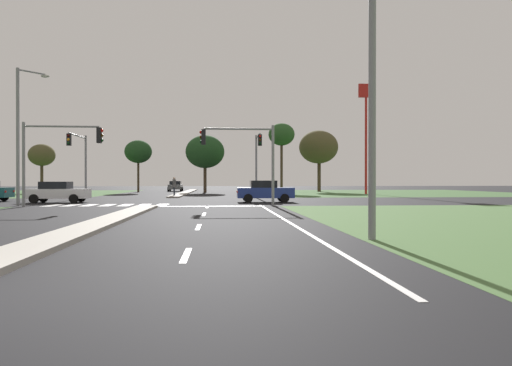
{
  "coord_description": "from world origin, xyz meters",
  "views": [
    {
      "loc": [
        4.2,
        -5.86,
        1.59
      ],
      "look_at": [
        7.49,
        35.56,
        1.37
      ],
      "focal_mm": 32.75,
      "sensor_mm": 36.0,
      "label": 1
    }
  ],
  "objects": [
    {
      "name": "treeline_second",
      "position": [
        -19.09,
        57.65,
        4.91
      ],
      "size": [
        3.39,
        3.39,
        6.41
      ],
      "color": "#423323",
      "rests_on": "ground"
    },
    {
      "name": "lane_dash_fourth",
      "position": [
        3.5,
        22.11,
        0.01
      ],
      "size": [
        0.14,
        2.0,
        0.01
      ],
      "primitive_type": "cube",
      "color": "silver",
      "rests_on": "ground"
    },
    {
      "name": "traffic_signal_far_right",
      "position": [
        7.6,
        35.14,
        3.91
      ],
      "size": [
        0.32,
        4.17,
        5.73
      ],
      "color": "gray",
      "rests_on": "ground"
    },
    {
      "name": "traffic_signal_far_left",
      "position": [
        -7.6,
        34.79,
        3.88
      ],
      "size": [
        0.32,
        4.98,
        5.6
      ],
      "color": "gray",
      "rests_on": "ground"
    },
    {
      "name": "ground_plane",
      "position": [
        0.0,
        30.0,
        0.0
      ],
      "size": [
        200.0,
        200.0,
        0.0
      ],
      "primitive_type": "plane",
      "color": "black"
    },
    {
      "name": "edge_line_right",
      "position": [
        6.85,
        12.0,
        0.01
      ],
      "size": [
        0.14,
        24.0,
        0.01
      ],
      "primitive_type": "cube",
      "color": "silver",
      "rests_on": "ground"
    },
    {
      "name": "street_lamp_second",
      "position": [
        -8.17,
        24.4,
        4.82
      ],
      "size": [
        1.58,
        1.53,
        8.61
      ],
      "color": "gray",
      "rests_on": "ground"
    },
    {
      "name": "median_island_far",
      "position": [
        0.0,
        55.0,
        0.07
      ],
      "size": [
        1.2,
        36.0,
        0.14
      ],
      "primitive_type": "cube",
      "color": "gray",
      "rests_on": "ground"
    },
    {
      "name": "treeline_seventh",
      "position": [
        18.44,
        60.04,
        6.4
      ],
      "size": [
        5.58,
        5.58,
        8.78
      ],
      "color": "#423323",
      "rests_on": "ground"
    },
    {
      "name": "treeline_third",
      "position": [
        -6.7,
        58.37,
        5.48
      ],
      "size": [
        3.65,
        3.65,
        7.07
      ],
      "color": "#423323",
      "rests_on": "ground"
    },
    {
      "name": "car_grey_near",
      "position": [
        -2.22,
        63.89,
        0.78
      ],
      "size": [
        2.02,
        4.46,
        1.52
      ],
      "rotation": [
        0.0,
        0.0,
        3.14
      ],
      "color": "slate",
      "rests_on": "ground"
    },
    {
      "name": "median_island_near",
      "position": [
        0.0,
        11.0,
        0.07
      ],
      "size": [
        1.2,
        22.0,
        0.14
      ],
      "primitive_type": "cube",
      "color": "#ADA89E",
      "rests_on": "ground"
    },
    {
      "name": "crosswalk_bar_seventh",
      "position": [
        0.5,
        24.8,
        0.01
      ],
      "size": [
        0.7,
        2.8,
        0.01
      ],
      "primitive_type": "cube",
      "color": "silver",
      "rests_on": "ground"
    },
    {
      "name": "grass_verge_far_right",
      "position": [
        25.5,
        54.5,
        0.0
      ],
      "size": [
        35.0,
        35.0,
        0.01
      ],
      "primitive_type": "cube",
      "color": "#385B2D",
      "rests_on": "ground"
    },
    {
      "name": "crosswalk_bar_sixth",
      "position": [
        -0.65,
        24.8,
        0.01
      ],
      "size": [
        0.7,
        2.8,
        0.01
      ],
      "primitive_type": "cube",
      "color": "silver",
      "rests_on": "ground"
    },
    {
      "name": "lane_dash_third",
      "position": [
        3.5,
        16.11,
        0.01
      ],
      "size": [
        0.14,
        2.0,
        0.01
      ],
      "primitive_type": "cube",
      "color": "silver",
      "rests_on": "ground"
    },
    {
      "name": "stop_bar_near",
      "position": [
        3.8,
        23.0,
        0.01
      ],
      "size": [
        6.4,
        0.5,
        0.01
      ],
      "primitive_type": "cube",
      "color": "silver",
      "rests_on": "ground"
    },
    {
      "name": "lane_dash_second",
      "position": [
        3.5,
        10.11,
        0.01
      ],
      "size": [
        0.14,
        2.0,
        0.01
      ],
      "primitive_type": "cube",
      "color": "silver",
      "rests_on": "ground"
    },
    {
      "name": "treeline_fourth",
      "position": [
        2.35,
        56.56,
        5.42
      ],
      "size": [
        5.16,
        5.16,
        7.64
      ],
      "color": "#423323",
      "rests_on": "ground"
    },
    {
      "name": "crosswalk_bar_third",
      "position": [
        -4.1,
        24.8,
        0.01
      ],
      "size": [
        0.7,
        2.8,
        0.01
      ],
      "primitive_type": "cube",
      "color": "silver",
      "rests_on": "ground"
    },
    {
      "name": "car_white_third",
      "position": [
        -7.35,
        28.62,
        0.77
      ],
      "size": [
        4.26,
        1.99,
        1.51
      ],
      "rotation": [
        0.0,
        0.0,
        -1.57
      ],
      "color": "silver",
      "rests_on": "ground"
    },
    {
      "name": "crosswalk_bar_second",
      "position": [
        -5.25,
        24.8,
        0.01
      ],
      "size": [
        0.7,
        2.8,
        0.01
      ],
      "primitive_type": "cube",
      "color": "silver",
      "rests_on": "ground"
    },
    {
      "name": "pedestrian_at_median",
      "position": [
        -0.17,
        40.3,
        1.23
      ],
      "size": [
        0.34,
        0.34,
        1.8
      ],
      "rotation": [
        0.0,
        0.0,
        4.56
      ],
      "color": "#232833",
      "rests_on": "median_island_far"
    },
    {
      "name": "street_lamp_near",
      "position": [
        8.11,
        6.3,
        4.82
      ],
      "size": [
        2.17,
        0.87,
        8.58
      ],
      "color": "gray",
      "rests_on": "ground"
    },
    {
      "name": "crosswalk_bar_near",
      "position": [
        -6.4,
        24.8,
        0.01
      ],
      "size": [
        0.7,
        2.8,
        0.01
      ],
      "primitive_type": "cube",
      "color": "silver",
      "rests_on": "ground"
    },
    {
      "name": "traffic_signal_near_left",
      "position": [
        -5.78,
        23.4,
        3.57
      ],
      "size": [
        4.82,
        0.32,
        5.14
      ],
      "color": "gray",
      "rests_on": "ground"
    },
    {
      "name": "crosswalk_bar_fifth",
      "position": [
        -1.8,
        24.8,
        0.01
      ],
      "size": [
        0.7,
        2.8,
        0.01
      ],
      "primitive_type": "cube",
      "color": "silver",
      "rests_on": "ground"
    },
    {
      "name": "treeline_sixth",
      "position": [
        18.75,
        60.98,
        6.51
      ],
      "size": [
        3.78,
        3.78,
        8.21
      ],
      "color": "#423323",
      "rests_on": "ground"
    },
    {
      "name": "car_blue_second",
      "position": [
        7.57,
        28.24,
        0.81
      ],
      "size": [
        4.15,
        1.97,
        1.59
      ],
      "rotation": [
        0.0,
        0.0,
        -1.57
      ],
      "color": "navy",
      "rests_on": "ground"
    },
    {
      "name": "lane_dash_near",
      "position": [
        3.5,
        4.11,
        0.01
      ],
      "size": [
        0.14,
        2.0,
        0.01
      ],
      "primitive_type": "cube",
      "color": "silver",
      "rests_on": "ground"
    },
    {
      "name": "traffic_signal_near_right",
      "position": [
        5.81,
        23.4,
        3.53
      ],
      "size": [
        4.71,
        0.32,
        5.08
      ],
      "color": "gray",
      "rests_on": "ground"
    },
    {
      "name": "fastfood_pole_sign",
      "position": [
        21.55,
        48.12,
        9.39
      ],
      "size": [
        1.8,
        0.4,
        13.03
      ],
      "color": "red",
      "rests_on": "ground"
    },
    {
      "name": "treeline_fifth",
      "position": [
        12.56,
        56.05,
        7.68
      ],
      "size": [
        3.5,
        3.5,
        9.26
      ],
      "color": "#423323",
      "rests_on": "ground"
    },
    {
      "name": "crosswalk_bar_fourth",
      "position": [
        -2.95,
        24.8,
        0.01
      ],
      "size": [
        0.7,
        2.8,
        0.01
      ],
      "primitive_type": "cube",
      "color": "silver",
      "rests_on": "ground"
    }
  ]
}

